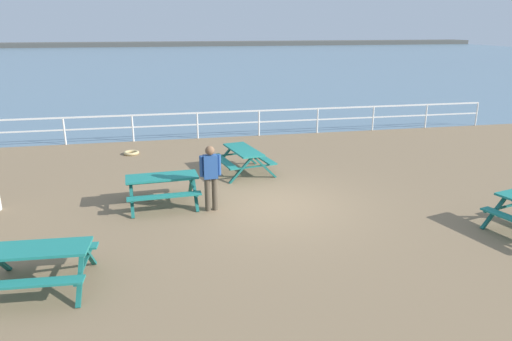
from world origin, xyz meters
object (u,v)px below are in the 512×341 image
Objects in this scene: picnic_table_mid_centre at (37,258)px; picnic_table_far_left at (243,155)px; picnic_table_near_right at (162,183)px; visitor at (211,174)px.

picnic_table_far_left is at bearing 54.71° from picnic_table_mid_centre.
picnic_table_near_right and picnic_table_mid_centre have the same top height.
picnic_table_far_left is at bearing 151.75° from visitor.
picnic_table_far_left is (2.50, 2.22, 0.00)m from picnic_table_near_right.
picnic_table_near_right is 1.14× the size of visitor.
picnic_table_near_right is 4.24m from picnic_table_mid_centre.
picnic_table_near_right is at bearing 62.38° from picnic_table_mid_centre.
visitor is (1.18, -0.64, 0.36)m from picnic_table_near_right.
visitor reaches higher than picnic_table_mid_centre.
picnic_table_near_right is 1.00× the size of picnic_table_mid_centre.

